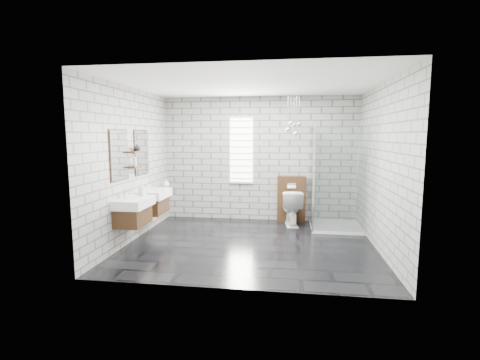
% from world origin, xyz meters
% --- Properties ---
extents(floor, '(4.20, 3.60, 0.02)m').
position_xyz_m(floor, '(0.00, 0.00, -0.01)').
color(floor, black).
rests_on(floor, ground).
extents(ceiling, '(4.20, 3.60, 0.02)m').
position_xyz_m(ceiling, '(0.00, 0.00, 2.71)').
color(ceiling, white).
rests_on(ceiling, wall_back).
extents(wall_back, '(4.20, 0.02, 2.70)m').
position_xyz_m(wall_back, '(0.00, 1.81, 1.35)').
color(wall_back, '#A1A19C').
rests_on(wall_back, floor).
extents(wall_front, '(4.20, 0.02, 2.70)m').
position_xyz_m(wall_front, '(0.00, -1.81, 1.35)').
color(wall_front, '#A1A19C').
rests_on(wall_front, floor).
extents(wall_left, '(0.02, 3.60, 2.70)m').
position_xyz_m(wall_left, '(-2.11, 0.00, 1.35)').
color(wall_left, '#A1A19C').
rests_on(wall_left, floor).
extents(wall_right, '(0.02, 3.60, 2.70)m').
position_xyz_m(wall_right, '(2.11, 0.00, 1.35)').
color(wall_right, '#A1A19C').
rests_on(wall_right, floor).
extents(vanity_left, '(0.47, 0.70, 1.57)m').
position_xyz_m(vanity_left, '(-1.91, -0.50, 0.76)').
color(vanity_left, '#3F2613').
rests_on(vanity_left, wall_left).
extents(vanity_right, '(0.47, 0.70, 1.57)m').
position_xyz_m(vanity_right, '(-1.91, 0.37, 0.76)').
color(vanity_right, '#3F2613').
rests_on(vanity_right, wall_left).
extents(shelf_lower, '(0.14, 0.30, 0.03)m').
position_xyz_m(shelf_lower, '(-2.03, -0.05, 1.32)').
color(shelf_lower, '#3F2613').
rests_on(shelf_lower, wall_left).
extents(shelf_upper, '(0.14, 0.30, 0.03)m').
position_xyz_m(shelf_upper, '(-2.03, -0.05, 1.58)').
color(shelf_upper, '#3F2613').
rests_on(shelf_upper, wall_left).
extents(window, '(0.56, 0.05, 1.48)m').
position_xyz_m(window, '(-0.40, 1.78, 1.55)').
color(window, white).
rests_on(window, wall_back).
extents(cistern_panel, '(0.60, 0.20, 1.00)m').
position_xyz_m(cistern_panel, '(0.71, 1.70, 0.50)').
color(cistern_panel, '#3F2613').
rests_on(cistern_panel, floor).
extents(flush_plate, '(0.18, 0.01, 0.12)m').
position_xyz_m(flush_plate, '(0.71, 1.60, 0.80)').
color(flush_plate, silver).
rests_on(flush_plate, cistern_panel).
extents(shower_enclosure, '(1.00, 1.00, 2.03)m').
position_xyz_m(shower_enclosure, '(1.50, 1.18, 0.50)').
color(shower_enclosure, white).
rests_on(shower_enclosure, floor).
extents(pendant_cluster, '(0.32, 0.27, 0.84)m').
position_xyz_m(pendant_cluster, '(0.72, 1.37, 2.05)').
color(pendant_cluster, silver).
rests_on(pendant_cluster, ceiling).
extents(toilet, '(0.49, 0.77, 0.74)m').
position_xyz_m(toilet, '(0.71, 1.42, 0.37)').
color(toilet, white).
rests_on(toilet, floor).
extents(soap_bottle_a, '(0.12, 0.12, 0.22)m').
position_xyz_m(soap_bottle_a, '(-1.82, -0.25, 0.96)').
color(soap_bottle_a, '#B2B2B2').
rests_on(soap_bottle_a, vanity_left).
extents(soap_bottle_b, '(0.16, 0.16, 0.15)m').
position_xyz_m(soap_bottle_b, '(-1.77, 0.78, 0.93)').
color(soap_bottle_b, '#B2B2B2').
rests_on(soap_bottle_b, vanity_right).
extents(soap_bottle_c, '(0.09, 0.09, 0.21)m').
position_xyz_m(soap_bottle_c, '(-2.02, -0.07, 1.44)').
color(soap_bottle_c, '#B2B2B2').
rests_on(soap_bottle_c, shelf_lower).
extents(vase, '(0.15, 0.15, 0.12)m').
position_xyz_m(vase, '(-2.02, 0.04, 1.66)').
color(vase, '#B2B2B2').
rests_on(vase, shelf_upper).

